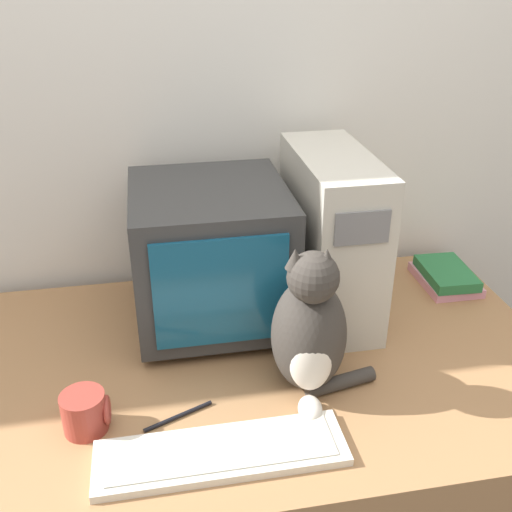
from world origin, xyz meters
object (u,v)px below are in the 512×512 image
at_px(pen, 178,416).
at_px(computer_tower, 331,235).
at_px(keyboard, 221,453).
at_px(book_stack, 446,276).
at_px(crt_monitor, 211,254).
at_px(cat, 310,331).
at_px(mug, 86,412).

bearing_deg(pen, computer_tower, 40.32).
distance_m(keyboard, book_stack, 0.92).
xyz_separation_m(crt_monitor, cat, (0.18, -0.32, -0.04)).
relative_size(crt_monitor, pen, 2.75).
height_order(pen, mug, mug).
distance_m(book_stack, pen, 0.92).
bearing_deg(keyboard, book_stack, 36.56).
xyz_separation_m(pen, mug, (-0.19, 0.00, 0.04)).
height_order(cat, mug, cat).
xyz_separation_m(crt_monitor, mug, (-0.31, -0.37, -0.15)).
relative_size(computer_tower, book_stack, 2.05).
bearing_deg(keyboard, cat, 38.59).
bearing_deg(keyboard, computer_tower, 53.95).
height_order(crt_monitor, keyboard, crt_monitor).
bearing_deg(computer_tower, pen, -139.68).
relative_size(cat, mug, 3.70).
distance_m(computer_tower, cat, 0.35).
bearing_deg(crt_monitor, cat, -60.95).
height_order(book_stack, mug, mug).
bearing_deg(cat, keyboard, -130.51).
xyz_separation_m(crt_monitor, computer_tower, (0.32, -0.00, 0.03)).
relative_size(crt_monitor, keyboard, 0.83).
bearing_deg(computer_tower, book_stack, 8.30).
bearing_deg(keyboard, crt_monitor, 84.94).
relative_size(crt_monitor, book_stack, 1.93).
bearing_deg(cat, pen, -159.19).
distance_m(crt_monitor, book_stack, 0.72).
relative_size(crt_monitor, mug, 4.22).
xyz_separation_m(book_stack, mug, (-1.00, -0.42, 0.02)).
height_order(cat, pen, cat).
height_order(keyboard, mug, mug).
bearing_deg(cat, crt_monitor, 129.94).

